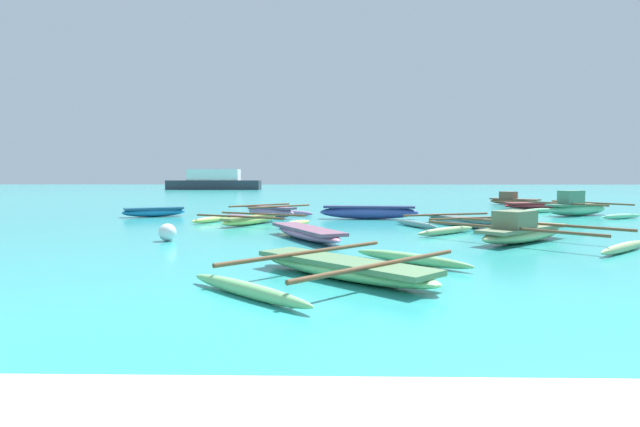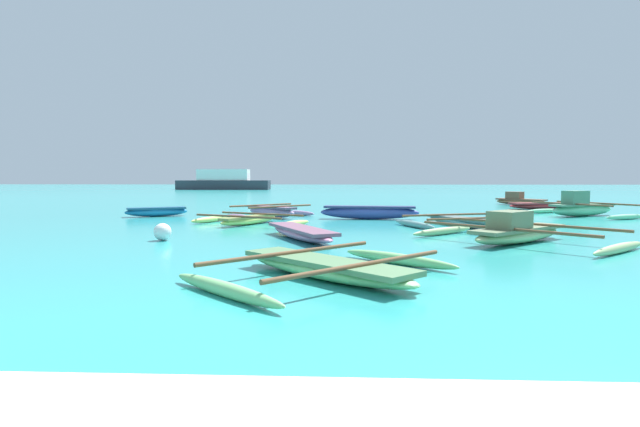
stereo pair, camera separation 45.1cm
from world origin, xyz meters
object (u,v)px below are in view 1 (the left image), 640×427
moored_boat_5 (513,200)px  moored_boat_10 (342,268)px  moored_boat_3 (154,212)px  moored_boat_6 (251,220)px  moored_boat_9 (307,232)px  moored_boat_8 (539,205)px  mooring_buoy_0 (167,232)px  distant_ferry (214,181)px  moored_boat_0 (460,221)px  moored_boat_2 (522,232)px  moored_boat_7 (270,212)px  moored_boat_4 (369,212)px  moored_boat_1 (576,207)px

moored_boat_5 → moored_boat_10: moored_boat_5 is taller
moored_boat_3 → moored_boat_5: 19.93m
moored_boat_6 → moored_boat_10: (2.82, -8.79, 0.00)m
moored_boat_9 → moored_boat_5: bearing=120.1°
moored_boat_6 → moored_boat_8: 16.05m
moored_boat_9 → mooring_buoy_0: size_ratio=8.17×
distant_ferry → moored_boat_0: bearing=-68.6°
moored_boat_2 → moored_boat_3: bearing=104.1°
moored_boat_7 → moored_boat_8: 14.29m
moored_boat_0 → distant_ferry: distant_ferry is taller
moored_boat_7 → moored_boat_10: bearing=-33.4°
moored_boat_6 → moored_boat_8: bearing=-28.8°
moored_boat_3 → moored_boat_10: bearing=-87.6°
moored_boat_4 → moored_boat_10: moored_boat_4 is taller
moored_boat_8 → moored_boat_9: (-11.20, -12.98, -0.01)m
distant_ferry → moored_boat_5: bearing=-55.4°
moored_boat_10 → mooring_buoy_0: 6.09m
moored_boat_2 → moored_boat_8: moored_boat_2 is taller
moored_boat_6 → mooring_buoy_0: (-1.35, -4.34, 0.06)m
moored_boat_1 → moored_boat_7: size_ratio=1.30×
moored_boat_8 → mooring_buoy_0: mooring_buoy_0 is taller
moored_boat_7 → distant_ferry: distant_ferry is taller
moored_boat_5 → moored_boat_7: size_ratio=0.80×
moored_boat_3 → moored_boat_2: bearing=-61.9°
moored_boat_1 → moored_boat_5: moored_boat_1 is taller
moored_boat_2 → moored_boat_7: bearing=90.7°
moored_boat_2 → moored_boat_6: bearing=106.4°
moored_boat_7 → moored_boat_9: (1.76, -6.96, -0.06)m
moored_boat_0 → moored_boat_5: size_ratio=1.49×
moored_boat_3 → moored_boat_4: bearing=-34.8°
moored_boat_9 → moored_boat_7: bearing=168.4°
moored_boat_3 → moored_boat_9: (6.43, -7.21, -0.04)m
moored_boat_9 → moored_boat_10: 4.94m
moored_boat_2 → distant_ferry: size_ratio=0.41×
moored_boat_6 → moored_boat_1: bearing=-44.8°
moored_boat_4 → moored_boat_7: size_ratio=1.07×
mooring_buoy_0 → moored_boat_0: bearing=27.0°
moored_boat_8 → moored_boat_10: size_ratio=0.91×
moored_boat_7 → moored_boat_8: bearing=69.4°
moored_boat_3 → moored_boat_9: bearing=-76.7°
moored_boat_9 → moored_boat_8: bearing=113.4°
moored_boat_1 → mooring_buoy_0: size_ratio=10.50×
moored_boat_2 → moored_boat_3: 13.95m
moored_boat_2 → moored_boat_7: size_ratio=1.46×
moored_boat_1 → moored_boat_7: moored_boat_1 is taller
moored_boat_3 → moored_boat_4: 8.53m
moored_boat_1 → moored_boat_8: 4.86m
moored_boat_5 → moored_boat_10: (-10.41, -21.42, -0.11)m
moored_boat_7 → mooring_buoy_0: size_ratio=8.10×
moored_boat_5 → moored_boat_7: moored_boat_5 is taller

